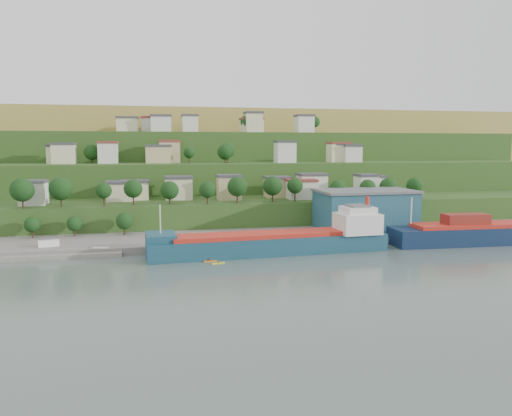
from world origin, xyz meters
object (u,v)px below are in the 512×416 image
object	(u,v)px
cargo_ship_far	(505,233)
caravan	(49,245)
kayak_orange	(210,261)
warehouse	(365,209)
cargo_ship_near	(277,243)

from	to	relation	value
cargo_ship_far	caravan	xyz separation A→B (m)	(-131.35, 11.26, -0.40)
caravan	kayak_orange	bearing A→B (deg)	-38.36
caravan	kayak_orange	world-z (taller)	caravan
caravan	kayak_orange	size ratio (longest dim) A/B	1.52
cargo_ship_far	kayak_orange	world-z (taller)	cargo_ship_far
cargo_ship_far	warehouse	distance (m)	41.99
caravan	cargo_ship_far	bearing A→B (deg)	-19.74
cargo_ship_far	warehouse	bearing A→B (deg)	152.48
cargo_ship_near	kayak_orange	distance (m)	20.14
cargo_ship_far	kayak_orange	xyz separation A→B (m)	(-89.89, -6.78, -2.58)
cargo_ship_far	caravan	bearing A→B (deg)	177.65
warehouse	kayak_orange	world-z (taller)	warehouse
warehouse	cargo_ship_far	bearing A→B (deg)	-30.61
cargo_ship_near	warehouse	size ratio (longest dim) A/B	2.11
cargo_ship_far	caravan	world-z (taller)	cargo_ship_far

